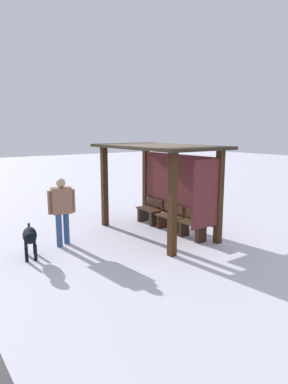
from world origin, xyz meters
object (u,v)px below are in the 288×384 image
object	(u,v)px
bench_left_inside	(150,213)
person_walking	(62,206)
bench_right_inside	(193,227)
dog	(30,237)
bench_center_inside	(170,220)
bus_shelter	(167,170)

from	to	relation	value
bench_left_inside	person_walking	xyz separation A→B (m)	(0.34, -2.86, 0.65)
bench_right_inside	dog	size ratio (longest dim) A/B	0.80
bench_center_inside	bench_right_inside	xyz separation A→B (m)	(0.92, -0.00, 0.01)
bus_shelter	bench_center_inside	distance (m)	1.44
bench_left_inside	bench_center_inside	world-z (taller)	bench_left_inside
bus_shelter	person_walking	size ratio (longest dim) A/B	2.18
bench_left_inside	bench_right_inside	distance (m)	1.83
bench_right_inside	dog	world-z (taller)	bench_right_inside
bench_right_inside	bench_left_inside	bearing A→B (deg)	179.98
bus_shelter	bench_left_inside	world-z (taller)	bus_shelter
dog	bus_shelter	bearing A→B (deg)	85.82
bench_center_inside	dog	size ratio (longest dim) A/B	0.80
bench_center_inside	person_walking	distance (m)	2.99
bench_left_inside	dog	size ratio (longest dim) A/B	0.80
bench_right_inside	person_walking	bearing A→B (deg)	-117.51
bench_left_inside	bench_right_inside	size ratio (longest dim) A/B	1.00
bench_center_inside	bench_left_inside	bearing A→B (deg)	179.98
bench_center_inside	person_walking	xyz separation A→B (m)	(-0.58, -2.86, 0.66)
bus_shelter	bench_right_inside	distance (m)	1.63
bus_shelter	dog	bearing A→B (deg)	-94.18
bench_left_inside	dog	world-z (taller)	bench_left_inside
bench_right_inside	person_walking	xyz separation A→B (m)	(-1.49, -2.86, 0.65)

